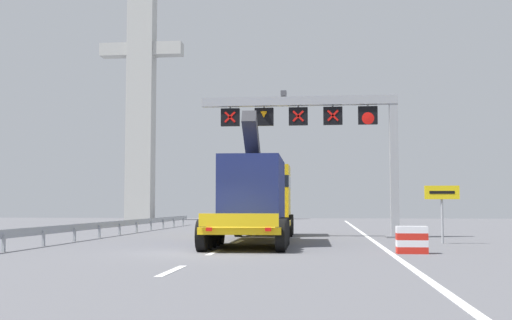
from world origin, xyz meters
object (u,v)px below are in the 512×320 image
object	(u,v)px
heavy_haul_truck_yellow	(259,196)
crash_barrier_striped	(412,240)
exit_sign_yellow	(442,200)
bridge_pylon_distant	(141,79)
overhead_lane_gantry	(325,124)

from	to	relation	value
heavy_haul_truck_yellow	crash_barrier_striped	bearing A→B (deg)	-52.20
heavy_haul_truck_yellow	crash_barrier_striped	distance (m)	9.66
heavy_haul_truck_yellow	exit_sign_yellow	size ratio (longest dim) A/B	5.87
exit_sign_yellow	bridge_pylon_distant	distance (m)	48.28
exit_sign_yellow	crash_barrier_striped	distance (m)	6.04
overhead_lane_gantry	exit_sign_yellow	distance (m)	7.78
overhead_lane_gantry	heavy_haul_truck_yellow	bearing A→B (deg)	-137.69
exit_sign_yellow	crash_barrier_striped	bearing A→B (deg)	-109.92
heavy_haul_truck_yellow	bridge_pylon_distant	distance (m)	43.03
overhead_lane_gantry	exit_sign_yellow	xyz separation A→B (m)	(4.79, -4.79, -3.82)
heavy_haul_truck_yellow	bridge_pylon_distant	xyz separation A→B (m)	(-16.56, 37.43, 13.27)
crash_barrier_striped	bridge_pylon_distant	world-z (taller)	bridge_pylon_distant
heavy_haul_truck_yellow	overhead_lane_gantry	bearing A→B (deg)	42.31
heavy_haul_truck_yellow	crash_barrier_striped	world-z (taller)	heavy_haul_truck_yellow
overhead_lane_gantry	crash_barrier_striped	xyz separation A→B (m)	(2.79, -10.32, -5.19)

